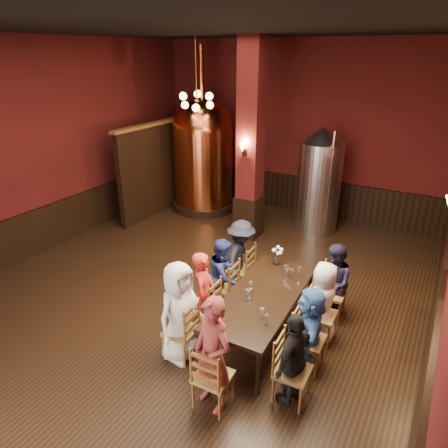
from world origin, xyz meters
The scene contains 39 objects.
room centered at (0.00, 0.00, 2.25)m, with size 10.00×10.02×4.50m.
wainscot_right centered at (3.96, 0.00, 0.50)m, with size 0.08×9.90×1.00m, color black.
wainscot_back centered at (0.00, 4.96, 0.50)m, with size 7.90×0.08×1.00m, color black.
wainscot_left centered at (-3.96, 0.00, 0.50)m, with size 0.08×9.90×1.00m, color black.
column centered at (-0.30, 2.80, 2.25)m, with size 0.58×0.58×4.50m, color #4C1010.
partition centered at (-3.20, 3.20, 1.20)m, with size 0.22×3.50×2.40m, color black.
pendant_cluster centered at (-1.80, 2.90, 3.10)m, with size 0.90×0.90×1.70m, color #A57226, non-canonical shape.
sconce_column centered at (-0.30, 2.50, 2.20)m, with size 0.20×0.20×0.36m, color black, non-canonical shape.
dining_table centered at (1.60, -0.49, 0.69)m, with size 1.09×2.44×0.75m.
chair_0 centered at (0.79, -1.52, 0.46)m, with size 0.46×0.46×0.92m, color brown, non-canonical shape.
person_0 centered at (0.79, -1.52, 0.78)m, with size 0.76×0.50×1.56m, color white.
chair_1 centered at (0.76, -0.85, 0.46)m, with size 0.46×0.46×0.92m, color brown, non-canonical shape.
person_1 centered at (0.76, -0.85, 0.71)m, with size 0.51×0.34×1.41m, color red.
chair_2 centered at (0.74, -0.19, 0.46)m, with size 0.46×0.46×0.92m, color brown, non-canonical shape.
person_2 centered at (0.74, -0.19, 0.68)m, with size 0.66×0.32×1.36m, color navy.
chair_3 centered at (0.71, 0.48, 0.46)m, with size 0.46×0.46×0.92m, color brown, non-canonical shape.
person_3 centered at (0.71, 0.48, 0.71)m, with size 0.92×0.53×1.43m, color black.
chair_4 centered at (2.49, -1.45, 0.46)m, with size 0.46×0.46×0.92m, color brown, non-canonical shape.
person_4 centered at (2.49, -1.45, 0.66)m, with size 0.77×0.32×1.32m, color black.
chair_5 centered at (2.46, -0.78, 0.46)m, with size 0.46×0.46×0.92m, color brown, non-canonical shape.
person_5 centered at (2.46, -0.78, 0.65)m, with size 1.20×0.38×1.30m, color #3B70B3.
chair_6 centered at (2.44, -0.12, 0.46)m, with size 0.46×0.46×0.92m, color brown, non-canonical shape.
person_6 centered at (2.44, -0.12, 0.67)m, with size 0.66×0.43×1.35m, color silver.
chair_7 centered at (2.41, 0.55, 0.46)m, with size 0.46×0.46×0.92m, color brown, non-canonical shape.
person_7 centered at (2.41, 0.55, 0.67)m, with size 0.65×0.32×1.35m, color #1B1933.
chair_8 centered at (1.66, -2.04, 0.46)m, with size 0.46×0.46×0.92m, color brown, non-canonical shape.
person_8 centered at (1.66, -2.04, 0.79)m, with size 0.58×0.38×1.59m, color maroon.
copper_kettle centered at (-2.27, 3.84, 1.58)m, with size 1.95×1.95×4.33m.
steel_vessel centered at (1.00, 3.97, 1.28)m, with size 1.17×1.17×2.57m.
rose_vase centered at (1.40, 0.51, 0.97)m, with size 0.20×0.20×0.34m.
wine_glass_0 centered at (1.48, -0.68, 0.83)m, with size 0.07×0.07×0.17m, color white, non-canonical shape.
wine_glass_1 centered at (1.89, 0.30, 0.83)m, with size 0.07×0.07×0.17m, color white, non-canonical shape.
wine_glass_2 centered at (1.84, -1.03, 0.83)m, with size 0.07×0.07×0.17m, color white, non-canonical shape.
wine_glass_3 centered at (1.45, -0.71, 0.83)m, with size 0.07×0.07×0.17m, color white, non-canonical shape.
wine_glass_4 centered at (1.67, 0.26, 0.83)m, with size 0.07×0.07×0.17m, color white, non-canonical shape.
wine_glass_5 centered at (1.96, -1.13, 0.83)m, with size 0.07×0.07×0.17m, color white, non-canonical shape.
wine_glass_6 centered at (1.73, 0.17, 0.83)m, with size 0.07×0.07×0.17m, color white, non-canonical shape.
wine_glass_7 centered at (1.80, 0.18, 0.83)m, with size 0.07×0.07×0.17m, color white, non-canonical shape.
wine_glass_8 centered at (1.39, -0.50, 0.83)m, with size 0.07×0.07×0.17m, color white, non-canonical shape.
Camera 1 is at (3.69, -5.25, 4.18)m, focal length 32.00 mm.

